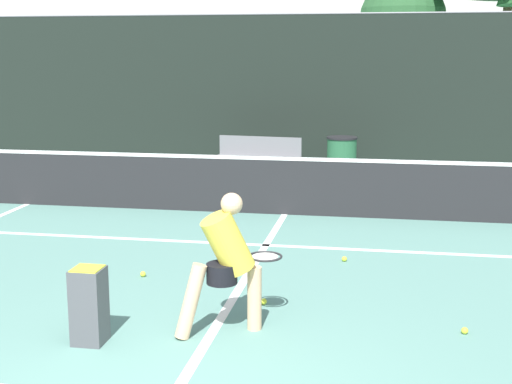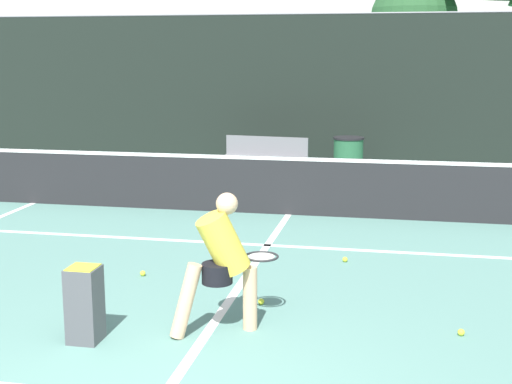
{
  "view_description": "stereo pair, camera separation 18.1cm",
  "coord_description": "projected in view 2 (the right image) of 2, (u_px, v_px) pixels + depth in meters",
  "views": [
    {
      "loc": [
        1.52,
        -4.4,
        2.62
      ],
      "look_at": [
        0.05,
        3.87,
        0.95
      ],
      "focal_mm": 50.0,
      "sensor_mm": 36.0,
      "label": 1
    },
    {
      "loc": [
        1.7,
        -4.36,
        2.62
      ],
      "look_at": [
        0.05,
        3.87,
        0.95
      ],
      "focal_mm": 50.0,
      "sensor_mm": 36.0,
      "label": 2
    }
  ],
  "objects": [
    {
      "name": "court_service_line",
      "position": [
        267.0,
        245.0,
        9.75
      ],
      "size": [
        8.25,
        0.1,
        0.01
      ],
      "primitive_type": "cube",
      "color": "white",
      "rests_on": "ground"
    },
    {
      "name": "court_center_mark",
      "position": [
        248.0,
        274.0,
        8.5
      ],
      "size": [
        0.1,
        6.41,
        0.01
      ],
      "primitive_type": "cube",
      "color": "white",
      "rests_on": "ground"
    },
    {
      "name": "net",
      "position": [
        289.0,
        184.0,
        11.48
      ],
      "size": [
        11.09,
        0.09,
        1.07
      ],
      "color": "slate",
      "rests_on": "ground"
    },
    {
      "name": "fence_back",
      "position": [
        320.0,
        93.0,
        15.54
      ],
      "size": [
        24.0,
        0.06,
        3.42
      ],
      "color": "black",
      "rests_on": "ground"
    },
    {
      "name": "player_practicing",
      "position": [
        222.0,
        259.0,
        6.61
      ],
      "size": [
        1.0,
        0.97,
        1.35
      ],
      "rotation": [
        0.0,
        0.0,
        0.51
      ],
      "color": "#DBAD84",
      "rests_on": "ground"
    },
    {
      "name": "tennis_ball_scattered_0",
      "position": [
        461.0,
        332.0,
        6.65
      ],
      "size": [
        0.07,
        0.07,
        0.07
      ],
      "primitive_type": "sphere",
      "color": "#D1E033",
      "rests_on": "ground"
    },
    {
      "name": "tennis_ball_scattered_1",
      "position": [
        261.0,
        302.0,
        7.47
      ],
      "size": [
        0.07,
        0.07,
        0.07
      ],
      "primitive_type": "sphere",
      "color": "#D1E033",
      "rests_on": "ground"
    },
    {
      "name": "tennis_ball_scattered_2",
      "position": [
        143.0,
        273.0,
        8.42
      ],
      "size": [
        0.07,
        0.07,
        0.07
      ],
      "primitive_type": "sphere",
      "color": "#D1E033",
      "rests_on": "ground"
    },
    {
      "name": "tennis_ball_scattered_4",
      "position": [
        345.0,
        259.0,
        8.98
      ],
      "size": [
        0.07,
        0.07,
        0.07
      ],
      "primitive_type": "sphere",
      "color": "#D1E033",
      "rests_on": "ground"
    },
    {
      "name": "ball_hopper",
      "position": [
        85.0,
        302.0,
        6.47
      ],
      "size": [
        0.28,
        0.28,
        0.71
      ],
      "color": "#4C4C51",
      "rests_on": "ground"
    },
    {
      "name": "courtside_bench",
      "position": [
        265.0,
        155.0,
        14.83
      ],
      "size": [
        1.81,
        0.56,
        0.86
      ],
      "rotation": [
        0.0,
        0.0,
        -0.11
      ],
      "color": "slate",
      "rests_on": "ground"
    },
    {
      "name": "trash_bin",
      "position": [
        348.0,
        159.0,
        14.61
      ],
      "size": [
        0.63,
        0.63,
        0.89
      ],
      "color": "#28603D",
      "rests_on": "ground"
    },
    {
      "name": "parked_car",
      "position": [
        178.0,
        129.0,
        18.49
      ],
      "size": [
        1.69,
        4.24,
        1.49
      ],
      "color": "navy",
      "rests_on": "ground"
    },
    {
      "name": "tree_west",
      "position": [
        414.0,
        20.0,
        24.06
      ],
      "size": [
        2.91,
        2.91,
        5.12
      ],
      "color": "brown",
      "rests_on": "ground"
    },
    {
      "name": "building_far",
      "position": [
        360.0,
        51.0,
        29.6
      ],
      "size": [
        36.0,
        2.4,
        5.18
      ],
      "primitive_type": "cube",
      "color": "beige",
      "rests_on": "ground"
    }
  ]
}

